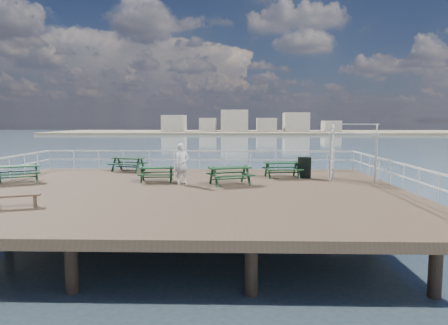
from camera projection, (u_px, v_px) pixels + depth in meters
ground at (185, 193)px, 16.38m from camera, size 18.00×14.00×0.30m
sea_backdrop at (263, 130)px, 149.38m from camera, size 300.00×300.00×9.20m
railing at (190, 162)px, 18.83m from camera, size 17.77×13.76×1.10m
picnic_table_a at (18, 170)px, 18.08m from camera, size 2.29×2.14×0.88m
picnic_table_b at (128, 161)px, 22.18m from camera, size 2.08×1.85×0.86m
picnic_table_c at (282, 166)px, 19.74m from camera, size 1.95×1.67×0.86m
picnic_table_d at (157, 171)px, 18.30m from camera, size 1.70×1.42×0.77m
picnic_table_e at (230, 172)px, 17.54m from camera, size 2.22×2.01×0.88m
flat_bench_near at (16, 198)px, 12.91m from camera, size 1.48×0.82×0.42m
trellis_arbor at (353, 155)px, 18.66m from camera, size 2.42×1.85×2.67m
sandwich_board at (304, 168)px, 19.55m from camera, size 0.69×0.55×1.04m
person at (182, 164)px, 17.64m from camera, size 0.79×0.70×1.81m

